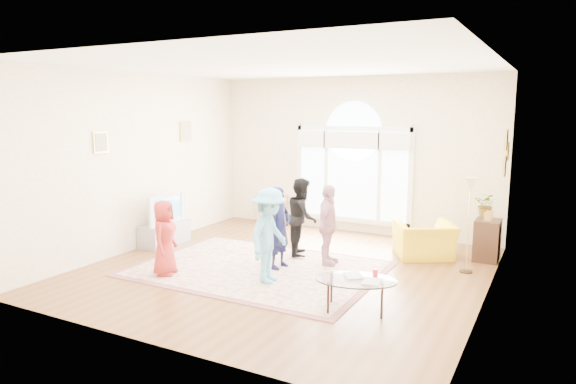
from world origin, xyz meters
The scene contains 18 objects.
ground centered at (0.00, 0.00, 0.00)m, with size 6.00×6.00×0.00m, color brown.
room_shell centered at (0.01, 2.83, 1.57)m, with size 6.00×6.00×6.00m.
area_rug centered at (-0.39, -0.17, 0.01)m, with size 3.60×2.60×0.02m, color beige.
rug_border centered at (-0.39, -0.17, 0.01)m, with size 3.80×2.80×0.01m, color #894D4D.
tv_console centered at (-2.75, 0.30, 0.21)m, with size 0.45×1.00×0.42m, color #929399.
television centered at (-2.74, 0.30, 0.70)m, with size 0.16×0.97×0.56m.
coffee_table centered at (1.60, -1.06, 0.40)m, with size 1.18×0.94×0.54m.
armchair centered at (1.81, 1.72, 0.31)m, with size 0.95×0.83×0.62m, color yellow.
side_cabinet centered at (2.78, 2.08, 0.35)m, with size 0.40×0.50×0.70m, color black.
floor_lamp centered at (2.59, 1.23, 1.28)m, with size 0.29×0.29×1.51m.
plant_pedestal centered at (2.70, 2.37, 0.35)m, with size 0.20×0.20×0.70m, color white.
potted_plant centered at (2.70, 2.37, 0.91)m, with size 0.37×0.32×0.41m, color #33722D.
leaning_picture centered at (-1.91, 2.90, 0.00)m, with size 0.80×0.05×0.62m, color tan.
child_red centered at (-1.50, -1.10, 0.60)m, with size 0.57×0.37×1.16m, color #A72825.
child_navy centered at (-0.10, 0.01, 0.68)m, with size 0.48×0.31×1.31m, color #111436.
child_black centered at (-0.12, 0.88, 0.70)m, with size 0.66×0.51×1.35m, color black.
child_pink centered at (0.51, 0.54, 0.68)m, with size 0.78×0.32×1.32m, color #C88F9E.
child_blue centered at (0.10, -0.65, 0.72)m, with size 0.91×0.52×1.40m, color #62B1D6.
Camera 1 is at (3.74, -6.97, 2.55)m, focal length 32.00 mm.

